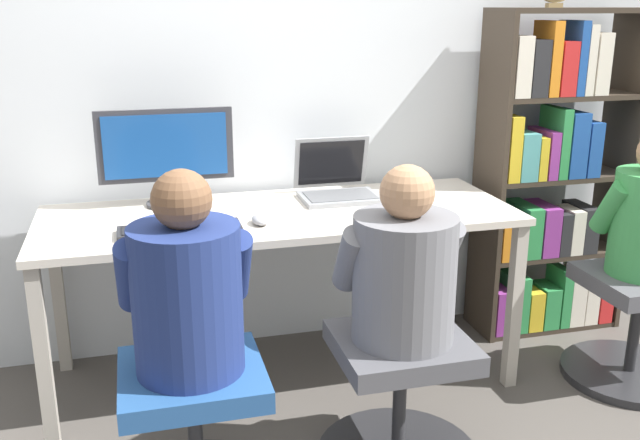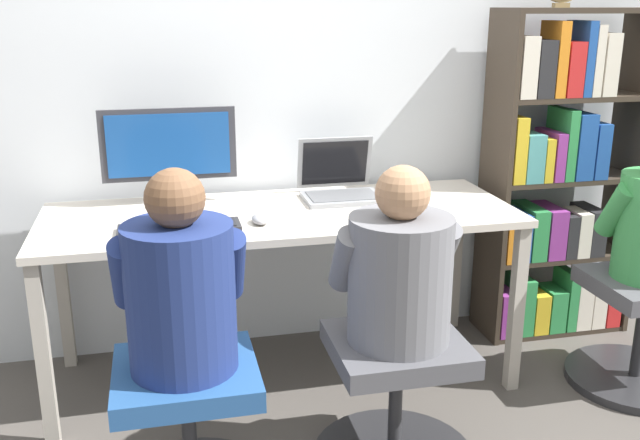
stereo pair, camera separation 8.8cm
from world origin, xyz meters
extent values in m
plane|color=#4C4742|center=(0.00, 0.00, 0.00)|extent=(14.00, 14.00, 0.00)
cube|color=silver|center=(0.00, 0.78, 1.30)|extent=(10.00, 0.05, 2.60)
cube|color=beige|center=(0.00, 0.36, 0.74)|extent=(1.92, 0.71, 0.03)
cube|color=#ADA497|center=(-0.92, 0.04, 0.36)|extent=(0.05, 0.05, 0.72)
cube|color=#ADA497|center=(0.92, 0.04, 0.36)|extent=(0.05, 0.05, 0.72)
cube|color=#ADA497|center=(-0.92, 0.67, 0.36)|extent=(0.05, 0.05, 0.72)
cube|color=#ADA497|center=(0.92, 0.67, 0.36)|extent=(0.05, 0.05, 0.72)
cylinder|color=#333338|center=(-0.43, 0.57, 0.76)|extent=(0.19, 0.19, 0.01)
cylinder|color=#333338|center=(-0.43, 0.57, 0.81)|extent=(0.04, 0.04, 0.09)
cube|color=#333338|center=(-0.43, 0.57, 1.01)|extent=(0.55, 0.02, 0.30)
cube|color=#19478C|center=(-0.43, 0.56, 1.01)|extent=(0.50, 0.01, 0.26)
cube|color=gray|center=(0.29, 0.47, 0.76)|extent=(0.34, 0.24, 0.02)
cube|color=slate|center=(0.29, 0.47, 0.77)|extent=(0.30, 0.19, 0.00)
cube|color=gray|center=(0.29, 0.62, 0.89)|extent=(0.34, 0.06, 0.23)
cube|color=black|center=(0.29, 0.61, 0.89)|extent=(0.30, 0.05, 0.20)
cube|color=#232326|center=(-0.41, 0.18, 0.76)|extent=(0.45, 0.14, 0.02)
cube|color=black|center=(-0.41, 0.18, 0.77)|extent=(0.42, 0.11, 0.00)
ellipsoid|color=#99999E|center=(-0.11, 0.21, 0.77)|extent=(0.07, 0.11, 0.04)
cylinder|color=#262628|center=(-0.44, -0.37, 0.22)|extent=(0.05, 0.05, 0.38)
cube|color=#234C84|center=(-0.44, -0.37, 0.45)|extent=(0.44, 0.42, 0.07)
cylinder|color=#262628|center=(0.27, -0.34, 0.22)|extent=(0.05, 0.05, 0.38)
cube|color=#4C4C51|center=(0.27, -0.34, 0.45)|extent=(0.44, 0.42, 0.07)
cylinder|color=navy|center=(-0.44, -0.37, 0.72)|extent=(0.33, 0.33, 0.46)
sphere|color=brown|center=(-0.44, -0.37, 1.03)|extent=(0.18, 0.18, 0.18)
cylinder|color=navy|center=(-0.59, -0.31, 0.78)|extent=(0.09, 0.21, 0.27)
cylinder|color=navy|center=(-0.28, -0.31, 0.78)|extent=(0.09, 0.21, 0.27)
cylinder|color=slate|center=(0.27, -0.34, 0.70)|extent=(0.34, 0.34, 0.43)
sphere|color=#A87A56|center=(0.27, -0.34, 0.99)|extent=(0.18, 0.18, 0.18)
cylinder|color=slate|center=(0.11, -0.28, 0.76)|extent=(0.10, 0.20, 0.25)
cylinder|color=slate|center=(0.43, -0.28, 0.76)|extent=(0.10, 0.20, 0.25)
cube|color=#382D23|center=(1.04, 0.55, 0.77)|extent=(0.02, 0.29, 1.55)
cube|color=#382D23|center=(1.73, 0.55, 0.77)|extent=(0.02, 0.29, 1.55)
cube|color=#382D23|center=(1.39, 0.55, 0.01)|extent=(0.67, 0.28, 0.02)
cube|color=#382D23|center=(1.39, 0.55, 0.39)|extent=(0.67, 0.28, 0.02)
cube|color=#382D23|center=(1.39, 0.55, 0.77)|extent=(0.67, 0.28, 0.02)
cube|color=#382D23|center=(1.39, 0.55, 1.15)|extent=(0.67, 0.28, 0.02)
cube|color=#382D23|center=(1.39, 0.55, 1.54)|extent=(0.67, 0.28, 0.02)
cube|color=#8C338C|center=(1.10, 0.50, 0.13)|extent=(0.08, 0.18, 0.22)
cube|color=#2D8C47|center=(1.19, 0.50, 0.16)|extent=(0.09, 0.18, 0.28)
cube|color=gold|center=(1.28, 0.52, 0.12)|extent=(0.08, 0.22, 0.20)
cube|color=#2D8C47|center=(1.36, 0.49, 0.13)|extent=(0.08, 0.16, 0.21)
cube|color=#2D8C47|center=(1.44, 0.50, 0.17)|extent=(0.05, 0.17, 0.30)
cube|color=silver|center=(1.51, 0.52, 0.15)|extent=(0.08, 0.21, 0.25)
cube|color=silver|center=(1.59, 0.53, 0.17)|extent=(0.07, 0.23, 0.29)
cube|color=red|center=(1.67, 0.50, 0.15)|extent=(0.07, 0.19, 0.25)
cube|color=orange|center=(1.09, 0.49, 0.53)|extent=(0.05, 0.16, 0.25)
cube|color=#1E4C9E|center=(1.15, 0.51, 0.52)|extent=(0.06, 0.21, 0.23)
cube|color=#2D8C47|center=(1.23, 0.53, 0.53)|extent=(0.08, 0.24, 0.24)
cube|color=#8C338C|center=(1.32, 0.52, 0.52)|extent=(0.09, 0.23, 0.24)
cube|color=#262628|center=(1.40, 0.51, 0.51)|extent=(0.06, 0.20, 0.21)
cube|color=silver|center=(1.46, 0.49, 0.51)|extent=(0.07, 0.17, 0.22)
cube|color=#262628|center=(1.53, 0.52, 0.52)|extent=(0.08, 0.22, 0.22)
cube|color=gold|center=(1.09, 0.50, 0.94)|extent=(0.06, 0.19, 0.30)
cube|color=teal|center=(1.17, 0.53, 0.90)|extent=(0.09, 0.25, 0.22)
cube|color=gold|center=(1.24, 0.50, 0.89)|extent=(0.04, 0.19, 0.20)
cube|color=#8C338C|center=(1.29, 0.52, 0.90)|extent=(0.05, 0.22, 0.22)
cube|color=#2D8C47|center=(1.34, 0.51, 0.95)|extent=(0.05, 0.21, 0.32)
cube|color=#1E4C9E|center=(1.42, 0.53, 0.94)|extent=(0.09, 0.23, 0.30)
cube|color=#1E4C9E|center=(1.51, 0.51, 0.91)|extent=(0.07, 0.20, 0.26)
cube|color=silver|center=(1.10, 0.50, 1.30)|extent=(0.08, 0.18, 0.27)
cube|color=#262628|center=(1.18, 0.52, 1.29)|extent=(0.08, 0.21, 0.25)
cube|color=orange|center=(1.25, 0.50, 1.33)|extent=(0.05, 0.18, 0.33)
cube|color=red|center=(1.33, 0.52, 1.29)|extent=(0.08, 0.23, 0.24)
cube|color=#1E4C9E|center=(1.39, 0.51, 1.33)|extent=(0.04, 0.19, 0.33)
cube|color=silver|center=(1.43, 0.52, 1.32)|extent=(0.04, 0.23, 0.31)
cube|color=silver|center=(1.50, 0.51, 1.30)|extent=(0.07, 0.20, 0.28)
cube|color=olive|center=(1.25, 0.46, 1.56)|extent=(0.07, 0.03, 0.02)
cylinder|color=#262628|center=(1.46, -0.04, 0.02)|extent=(0.57, 0.57, 0.04)
cylinder|color=#262628|center=(1.46, -0.04, 0.22)|extent=(0.05, 0.05, 0.38)
cylinder|color=#388C47|center=(1.32, 0.02, 0.77)|extent=(0.09, 0.20, 0.25)
camera|label=1|loc=(-0.56, -2.38, 1.57)|focal=40.00mm
camera|label=2|loc=(-0.47, -2.40, 1.57)|focal=40.00mm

